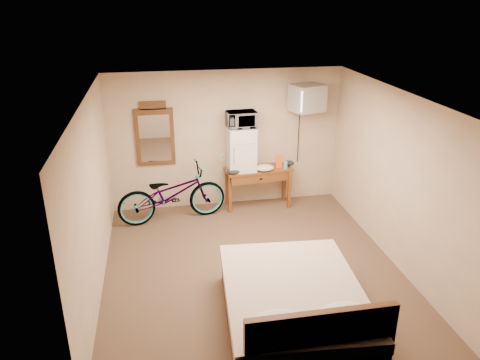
{
  "coord_description": "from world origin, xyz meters",
  "views": [
    {
      "loc": [
        -1.22,
        -5.73,
        3.76
      ],
      "look_at": [
        -0.08,
        0.51,
        1.18
      ],
      "focal_mm": 35.0,
      "sensor_mm": 36.0,
      "label": 1
    }
  ],
  "objects_px": {
    "desk": "(259,176)",
    "mini_fridge": "(241,149)",
    "crt_television": "(307,98)",
    "blue_cup": "(285,165)",
    "wall_mirror": "(155,135)",
    "microwave": "(241,119)",
    "bed": "(294,306)",
    "bicycle": "(172,194)"
  },
  "relations": [
    {
      "from": "crt_television",
      "to": "microwave",
      "type": "bearing_deg",
      "value": 178.88
    },
    {
      "from": "desk",
      "to": "blue_cup",
      "type": "relative_size",
      "value": 9.78
    },
    {
      "from": "microwave",
      "to": "blue_cup",
      "type": "distance_m",
      "value": 1.18
    },
    {
      "from": "microwave",
      "to": "wall_mirror",
      "type": "distance_m",
      "value": 1.54
    },
    {
      "from": "bicycle",
      "to": "bed",
      "type": "xyz_separation_m",
      "value": [
        1.28,
        -3.12,
        -0.2
      ]
    },
    {
      "from": "mini_fridge",
      "to": "microwave",
      "type": "xyz_separation_m",
      "value": [
        0.0,
        0.0,
        0.53
      ]
    },
    {
      "from": "blue_cup",
      "to": "microwave",
      "type": "bearing_deg",
      "value": 172.97
    },
    {
      "from": "blue_cup",
      "to": "bicycle",
      "type": "xyz_separation_m",
      "value": [
        -2.07,
        -0.19,
        -0.32
      ]
    },
    {
      "from": "mini_fridge",
      "to": "wall_mirror",
      "type": "xyz_separation_m",
      "value": [
        -1.5,
        0.23,
        0.27
      ]
    },
    {
      "from": "microwave",
      "to": "crt_television",
      "type": "bearing_deg",
      "value": -4.66
    },
    {
      "from": "crt_television",
      "to": "wall_mirror",
      "type": "distance_m",
      "value": 2.74
    },
    {
      "from": "mini_fridge",
      "to": "microwave",
      "type": "relative_size",
      "value": 1.55
    },
    {
      "from": "bed",
      "to": "blue_cup",
      "type": "bearing_deg",
      "value": 76.51
    },
    {
      "from": "blue_cup",
      "to": "wall_mirror",
      "type": "distance_m",
      "value": 2.4
    },
    {
      "from": "desk",
      "to": "bed",
      "type": "relative_size",
      "value": 0.56
    },
    {
      "from": "microwave",
      "to": "wall_mirror",
      "type": "relative_size",
      "value": 0.44
    },
    {
      "from": "wall_mirror",
      "to": "bed",
      "type": "height_order",
      "value": "wall_mirror"
    },
    {
      "from": "blue_cup",
      "to": "bed",
      "type": "xyz_separation_m",
      "value": [
        -0.8,
        -3.32,
        -0.52
      ]
    },
    {
      "from": "desk",
      "to": "crt_television",
      "type": "xyz_separation_m",
      "value": [
        0.85,
        0.02,
        1.4
      ]
    },
    {
      "from": "desk",
      "to": "mini_fridge",
      "type": "height_order",
      "value": "mini_fridge"
    },
    {
      "from": "desk",
      "to": "bicycle",
      "type": "height_order",
      "value": "bicycle"
    },
    {
      "from": "mini_fridge",
      "to": "crt_television",
      "type": "bearing_deg",
      "value": -1.11
    },
    {
      "from": "desk",
      "to": "wall_mirror",
      "type": "relative_size",
      "value": 1.08
    },
    {
      "from": "mini_fridge",
      "to": "microwave",
      "type": "distance_m",
      "value": 0.53
    },
    {
      "from": "microwave",
      "to": "bicycle",
      "type": "bearing_deg",
      "value": -170.6
    },
    {
      "from": "bicycle",
      "to": "blue_cup",
      "type": "bearing_deg",
      "value": -93.7
    },
    {
      "from": "mini_fridge",
      "to": "crt_television",
      "type": "relative_size",
      "value": 1.17
    },
    {
      "from": "microwave",
      "to": "crt_television",
      "type": "height_order",
      "value": "crt_television"
    },
    {
      "from": "desk",
      "to": "microwave",
      "type": "distance_m",
      "value": 1.11
    },
    {
      "from": "crt_television",
      "to": "bed",
      "type": "height_order",
      "value": "crt_television"
    },
    {
      "from": "blue_cup",
      "to": "wall_mirror",
      "type": "height_order",
      "value": "wall_mirror"
    },
    {
      "from": "bed",
      "to": "mini_fridge",
      "type": "bearing_deg",
      "value": 90.02
    },
    {
      "from": "microwave",
      "to": "bicycle",
      "type": "relative_size",
      "value": 0.27
    },
    {
      "from": "blue_cup",
      "to": "bicycle",
      "type": "bearing_deg",
      "value": -174.63
    },
    {
      "from": "wall_mirror",
      "to": "mini_fridge",
      "type": "bearing_deg",
      "value": -8.7
    },
    {
      "from": "microwave",
      "to": "blue_cup",
      "type": "bearing_deg",
      "value": -10.56
    },
    {
      "from": "microwave",
      "to": "bicycle",
      "type": "xyz_separation_m",
      "value": [
        -1.28,
        -0.29,
        -1.18
      ]
    },
    {
      "from": "wall_mirror",
      "to": "bed",
      "type": "bearing_deg",
      "value": -67.62
    },
    {
      "from": "blue_cup",
      "to": "wall_mirror",
      "type": "bearing_deg",
      "value": 171.88
    },
    {
      "from": "blue_cup",
      "to": "crt_television",
      "type": "height_order",
      "value": "crt_television"
    },
    {
      "from": "microwave",
      "to": "mini_fridge",
      "type": "bearing_deg",
      "value": -127.23
    },
    {
      "from": "crt_television",
      "to": "bed",
      "type": "relative_size",
      "value": 0.3
    }
  ]
}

